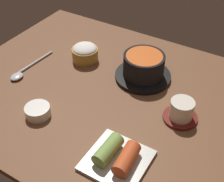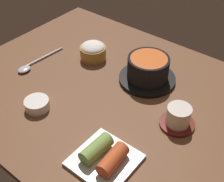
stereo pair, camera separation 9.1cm
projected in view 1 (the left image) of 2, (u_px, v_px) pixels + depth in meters
The scene contains 7 objects.
dining_table at pixel (110, 95), 96.12cm from camera, with size 100.00×76.00×2.00cm, color brown.
stone_pot at pixel (143, 67), 98.75cm from camera, with size 18.45×18.45×8.64cm.
rice_bowl at pixel (85, 52), 107.15cm from camera, with size 9.18×9.18×6.23cm.
tea_cup_with_saucer at pixel (181, 111), 85.03cm from camera, with size 9.85×9.85×6.31cm.
kimchi_plate at pixel (117, 157), 74.29cm from camera, with size 14.78×14.78×4.92cm.
side_bowl_near at pixel (38, 111), 86.94cm from camera, with size 7.25×7.25×2.99cm.
spoon at pixel (23, 72), 102.77cm from camera, with size 3.63×20.17×1.35cm.
Camera 1 is at (37.94, -61.67, 64.24)cm, focal length 49.02 mm.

